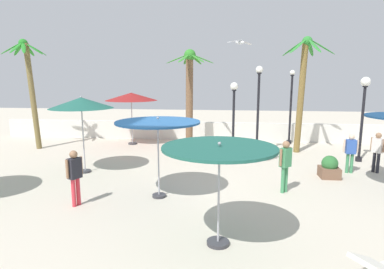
% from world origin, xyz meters
% --- Properties ---
extents(ground_plane, '(56.00, 56.00, 0.00)m').
position_xyz_m(ground_plane, '(0.00, 0.00, 0.00)').
color(ground_plane, beige).
extents(boundary_wall, '(25.20, 0.30, 1.09)m').
position_xyz_m(boundary_wall, '(0.00, 9.45, 0.55)').
color(boundary_wall, silver).
rests_on(boundary_wall, ground_plane).
extents(patio_umbrella_0, '(2.51, 2.51, 2.38)m').
position_xyz_m(patio_umbrella_0, '(1.31, -3.07, 2.12)').
color(patio_umbrella_0, '#333338').
rests_on(patio_umbrella_0, ground_plane).
extents(patio_umbrella_1, '(2.46, 2.46, 3.05)m').
position_xyz_m(patio_umbrella_1, '(-4.18, 2.04, 2.77)').
color(patio_umbrella_1, '#333338').
rests_on(patio_umbrella_1, ground_plane).
extents(patio_umbrella_2, '(2.61, 2.61, 2.57)m').
position_xyz_m(patio_umbrella_2, '(-0.65, -0.30, 2.30)').
color(patio_umbrella_2, '#333338').
rests_on(patio_umbrella_2, ground_plane).
extents(patio_umbrella_3, '(2.91, 2.91, 2.97)m').
position_xyz_m(patio_umbrella_3, '(-3.91, 7.69, 2.69)').
color(patio_umbrella_3, '#333338').
rests_on(patio_umbrella_3, ground_plane).
extents(palm_tree_0, '(2.60, 2.49, 5.25)m').
position_xyz_m(palm_tree_0, '(-0.62, 7.62, 3.22)').
color(palm_tree_0, brown).
rests_on(palm_tree_0, ground_plane).
extents(palm_tree_1, '(2.14, 2.19, 5.70)m').
position_xyz_m(palm_tree_1, '(-8.78, 6.00, 3.53)').
color(palm_tree_1, brown).
rests_on(palm_tree_1, ground_plane).
extents(palm_tree_2, '(2.44, 2.59, 5.72)m').
position_xyz_m(palm_tree_2, '(5.11, 6.68, 3.49)').
color(palm_tree_2, brown).
rests_on(palm_tree_2, ground_plane).
extents(lamp_post_0, '(0.42, 0.42, 3.79)m').
position_xyz_m(lamp_post_0, '(7.43, 5.08, 2.53)').
color(lamp_post_0, black).
rests_on(lamp_post_0, ground_plane).
extents(lamp_post_1, '(0.38, 0.38, 3.53)m').
position_xyz_m(lamp_post_1, '(1.75, 5.85, 2.22)').
color(lamp_post_1, black).
rests_on(lamp_post_1, ground_plane).
extents(lamp_post_2, '(0.34, 0.34, 4.30)m').
position_xyz_m(lamp_post_2, '(2.92, 5.91, 2.53)').
color(lamp_post_2, black).
rests_on(lamp_post_2, ground_plane).
extents(lamp_post_3, '(0.29, 0.29, 4.17)m').
position_xyz_m(lamp_post_3, '(5.00, 8.80, 2.23)').
color(lamp_post_3, black).
rests_on(lamp_post_3, ground_plane).
extents(guest_0, '(0.41, 0.45, 1.62)m').
position_xyz_m(guest_0, '(7.39, 3.31, 0.98)').
color(guest_0, '#26262D').
rests_on(guest_0, ground_plane).
extents(guest_1, '(0.38, 0.51, 1.68)m').
position_xyz_m(guest_1, '(-2.93, -1.28, 1.02)').
color(guest_1, '#D8333F').
rests_on(guest_1, ground_plane).
extents(guest_2, '(0.43, 0.42, 1.74)m').
position_xyz_m(guest_2, '(3.37, 0.57, 1.06)').
color(guest_2, '#3F8C59').
rests_on(guest_2, ground_plane).
extents(guest_3, '(0.56, 0.27, 1.56)m').
position_xyz_m(guest_3, '(6.32, 3.13, 0.94)').
color(guest_3, '#3F8C59').
rests_on(guest_3, ground_plane).
extents(seagull_0, '(0.93, 1.09, 0.15)m').
position_xyz_m(seagull_0, '(1.86, 2.05, 4.99)').
color(seagull_0, white).
extents(planter, '(0.70, 0.70, 0.85)m').
position_xyz_m(planter, '(5.35, 2.41, 0.38)').
color(planter, brown).
rests_on(planter, ground_plane).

